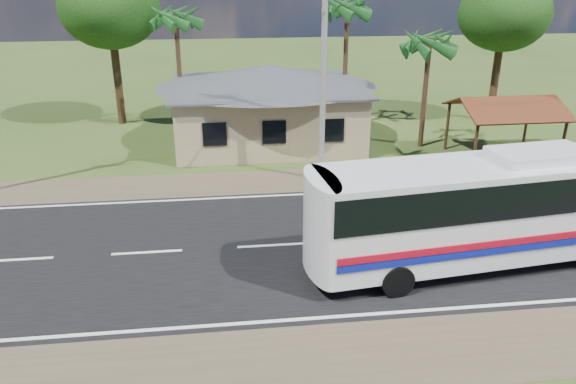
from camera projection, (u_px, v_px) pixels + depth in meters
name	position (u px, v px, depth m)	size (l,w,h in m)	color
ground	(271.00, 246.00, 20.70)	(120.00, 120.00, 0.00)	#2D481A
road	(271.00, 246.00, 20.69)	(120.00, 16.00, 0.03)	black
house	(267.00, 96.00, 31.72)	(12.40, 10.00, 5.00)	tan
waiting_shed	(507.00, 108.00, 28.89)	(5.20, 4.48, 3.35)	#3C2815
concrete_barrier	(508.00, 169.00, 26.99)	(7.00, 0.30, 0.90)	#9E9E99
utility_poles	(316.00, 58.00, 24.74)	(32.80, 2.22, 11.00)	#9E9E99
palm_near	(430.00, 43.00, 29.66)	(2.80, 2.80, 6.70)	#47301E
palm_mid	(347.00, 8.00, 32.85)	(2.80, 2.80, 8.20)	#47301E
palm_far	(176.00, 18.00, 32.39)	(2.80, 2.80, 7.70)	#47301E
tree_behind_house	(110.00, 8.00, 33.61)	(6.00, 6.00, 9.61)	#47301E
tree_behind_shed	(504.00, 14.00, 34.59)	(5.60, 5.60, 9.02)	#47301E
coach_bus	(505.00, 201.00, 18.79)	(13.11, 4.17, 4.00)	silver
motorcycle	(464.00, 162.00, 27.89)	(0.62, 1.78, 0.93)	black
person	(516.00, 167.00, 25.92)	(0.66, 0.43, 1.81)	navy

